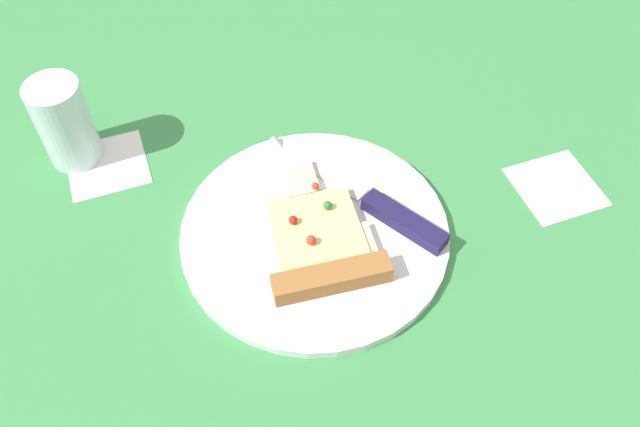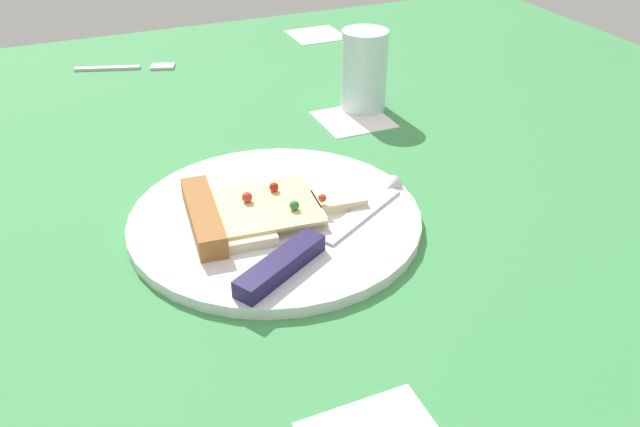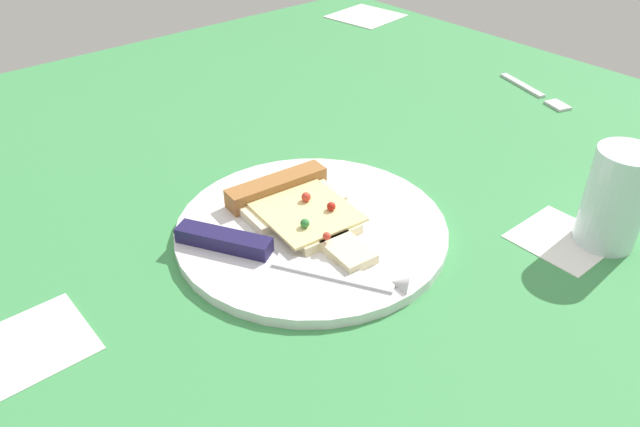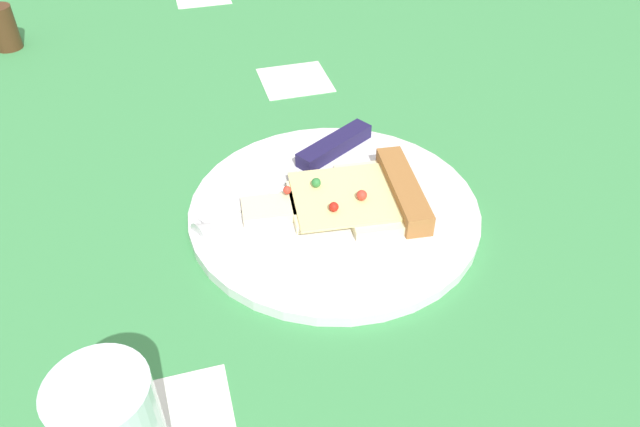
% 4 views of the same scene
% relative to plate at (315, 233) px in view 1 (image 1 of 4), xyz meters
% --- Properties ---
extents(ground_plane, '(1.46, 1.46, 0.03)m').
position_rel_plate_xyz_m(ground_plane, '(-0.04, -0.03, -0.02)').
color(ground_plane, '#3D8C4C').
rests_on(ground_plane, ground).
extents(plate, '(0.29, 0.29, 0.01)m').
position_rel_plate_xyz_m(plate, '(0.00, 0.00, 0.00)').
color(plate, silver).
rests_on(plate, ground_plane).
extents(pizza_slice, '(0.12, 0.18, 0.02)m').
position_rel_plate_xyz_m(pizza_slice, '(0.00, 0.03, 0.01)').
color(pizza_slice, beige).
rests_on(pizza_slice, plate).
extents(knife, '(0.14, 0.22, 0.02)m').
position_rel_plate_xyz_m(knife, '(-0.07, -0.01, 0.01)').
color(knife, silver).
rests_on(knife, plate).
extents(drinking_glass, '(0.06, 0.06, 0.11)m').
position_rel_plate_xyz_m(drinking_glass, '(0.23, -0.21, 0.05)').
color(drinking_glass, silver).
rests_on(drinking_glass, ground_plane).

